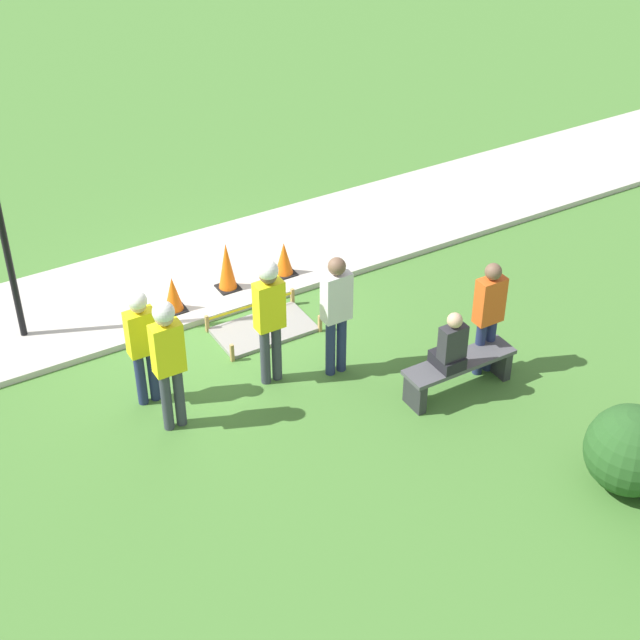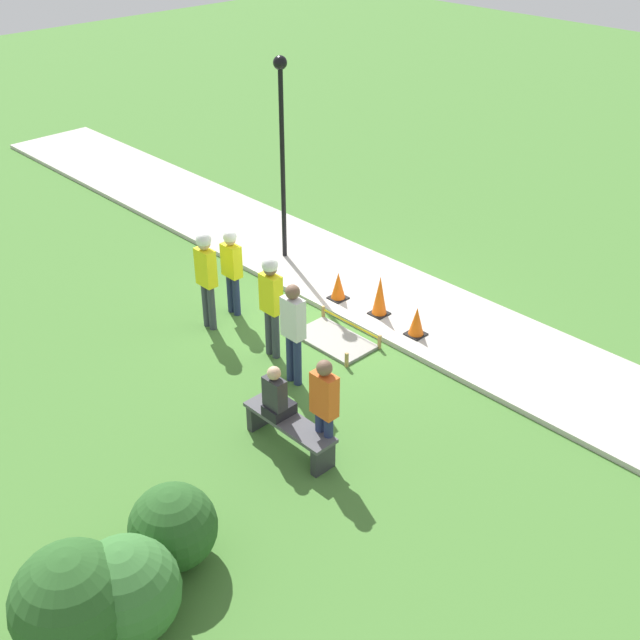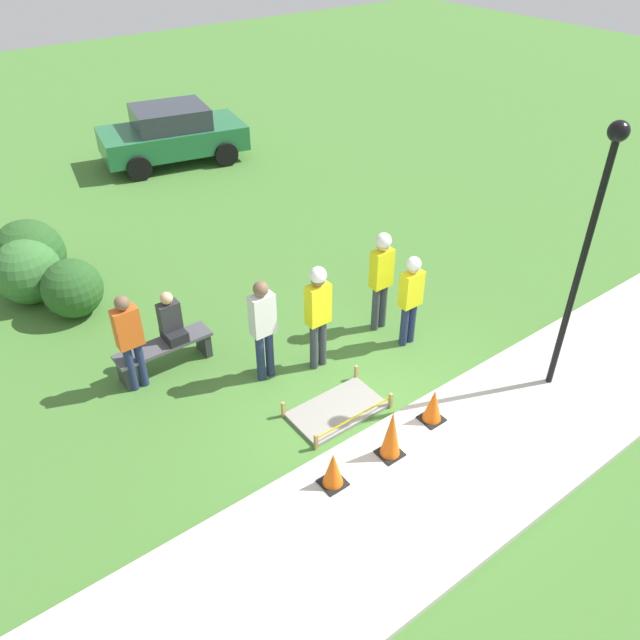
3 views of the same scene
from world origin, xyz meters
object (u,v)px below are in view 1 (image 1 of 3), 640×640
object	(u,v)px
traffic_cone_far_patch	(227,266)
worker_trainee	(269,310)
traffic_cone_sidewalk_edge	(173,294)
worker_assistant	(168,353)
person_seated_on_bench	(451,346)
bystander_in_gray_shirt	(336,308)
worker_supervisor	(142,338)
traffic_cone_near_patch	(284,259)
bystander_in_orange_shirt	(489,312)
park_bench	(459,369)

from	to	relation	value
traffic_cone_far_patch	worker_trainee	size ratio (longest dim) A/B	0.42
traffic_cone_sidewalk_edge	worker_trainee	xyz separation A→B (m)	(-0.53, 2.19, 0.81)
worker_assistant	person_seated_on_bench	bearing A→B (deg)	158.96
person_seated_on_bench	worker_assistant	bearing A→B (deg)	-21.04
person_seated_on_bench	bystander_in_gray_shirt	xyz separation A→B (m)	(1.02, -1.27, 0.21)
worker_supervisor	bystander_in_gray_shirt	distance (m)	2.65
traffic_cone_near_patch	bystander_in_orange_shirt	size ratio (longest dim) A/B	0.32
traffic_cone_near_patch	worker_assistant	world-z (taller)	worker_assistant
worker_supervisor	bystander_in_gray_shirt	xyz separation A→B (m)	(-2.55, 0.73, 0.02)
worker_supervisor	bystander_in_orange_shirt	bearing A→B (deg)	157.84
park_bench	worker_trainee	distance (m)	2.73
traffic_cone_near_patch	traffic_cone_far_patch	bearing A→B (deg)	-4.09
worker_supervisor	worker_trainee	size ratio (longest dim) A/B	0.90
worker_trainee	bystander_in_orange_shirt	bearing A→B (deg)	153.71
bystander_in_orange_shirt	person_seated_on_bench	bearing A→B (deg)	15.73
park_bench	traffic_cone_far_patch	bearing A→B (deg)	-66.47
traffic_cone_sidewalk_edge	person_seated_on_bench	xyz separation A→B (m)	(-2.43, 3.75, 0.48)
park_bench	worker_supervisor	bearing A→B (deg)	-27.24
traffic_cone_sidewalk_edge	person_seated_on_bench	bearing A→B (deg)	123.00
traffic_cone_sidewalk_edge	bystander_in_gray_shirt	bearing A→B (deg)	119.75
traffic_cone_far_patch	traffic_cone_sidewalk_edge	distance (m)	1.00
worker_assistant	worker_trainee	size ratio (longest dim) A/B	1.00
bystander_in_gray_shirt	traffic_cone_near_patch	bearing A→B (deg)	-102.32
worker_supervisor	bystander_in_orange_shirt	xyz separation A→B (m)	(-4.36, 1.78, -0.04)
worker_supervisor	worker_trainee	bearing A→B (deg)	165.07
worker_trainee	park_bench	bearing A→B (deg)	144.66
person_seated_on_bench	worker_supervisor	bearing A→B (deg)	-29.29
worker_supervisor	bystander_in_gray_shirt	size ratio (longest dim) A/B	0.94
traffic_cone_near_patch	worker_trainee	world-z (taller)	worker_trainee
worker_assistant	worker_supervisor	bearing A→B (deg)	-81.72
traffic_cone_near_patch	worker_assistant	size ratio (longest dim) A/B	0.29
traffic_cone_near_patch	worker_supervisor	size ratio (longest dim) A/B	0.32
bystander_in_gray_shirt	person_seated_on_bench	bearing A→B (deg)	128.70
traffic_cone_near_patch	worker_trainee	xyz separation A→B (m)	(1.44, 2.26, 0.81)
traffic_cone_sidewalk_edge	worker_supervisor	distance (m)	2.19
bystander_in_gray_shirt	worker_trainee	bearing A→B (deg)	-17.89
worker_supervisor	worker_assistant	world-z (taller)	worker_assistant
park_bench	bystander_in_orange_shirt	xyz separation A→B (m)	(-0.57, -0.17, 0.66)
worker_supervisor	worker_assistant	size ratio (longest dim) A/B	0.90
bystander_in_orange_shirt	bystander_in_gray_shirt	size ratio (longest dim) A/B	0.95
traffic_cone_far_patch	park_bench	xyz separation A→B (m)	(-1.67, 3.83, -0.15)
worker_supervisor	worker_trainee	distance (m)	1.73
traffic_cone_near_patch	traffic_cone_far_patch	size ratio (longest dim) A/B	0.70
worker_assistant	park_bench	bearing A→B (deg)	160.81
traffic_cone_sidewalk_edge	bystander_in_gray_shirt	size ratio (longest dim) A/B	0.31
traffic_cone_sidewalk_edge	bystander_in_orange_shirt	distance (m)	4.82
park_bench	worker_supervisor	world-z (taller)	worker_supervisor
worker_assistant	bystander_in_orange_shirt	bearing A→B (deg)	165.40
person_seated_on_bench	bystander_in_orange_shirt	world-z (taller)	bystander_in_orange_shirt
traffic_cone_sidewalk_edge	bystander_in_gray_shirt	distance (m)	2.94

